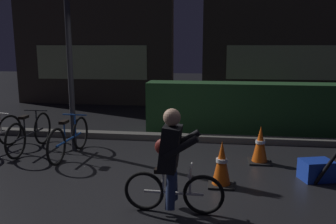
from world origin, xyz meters
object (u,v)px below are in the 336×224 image
cyclist (172,160)px  closed_umbrella (332,160)px  street_post (71,76)px  traffic_cone_near (222,164)px  blue_crate (316,170)px  parked_bike_center_left (69,139)px  traffic_cone_far (260,145)px  parked_bike_left_mid (30,133)px

cyclist → closed_umbrella: bearing=26.9°
street_post → traffic_cone_near: 3.19m
closed_umbrella → blue_crate: bearing=136.9°
street_post → traffic_cone_near: street_post is taller
street_post → parked_bike_center_left: street_post is taller
street_post → closed_umbrella: (4.21, -1.15, -1.01)m
cyclist → traffic_cone_far: bearing=58.3°
closed_umbrella → street_post: bearing=-173.8°
street_post → traffic_cone_near: size_ratio=4.32×
traffic_cone_far → cyclist: bearing=-123.0°
street_post → traffic_cone_far: (3.36, -0.23, -1.10)m
blue_crate → cyclist: cyclist is taller
traffic_cone_far → cyclist: 2.32m
parked_bike_left_mid → blue_crate: parked_bike_left_mid is taller
parked_bike_left_mid → blue_crate: bearing=-98.9°
blue_crate → cyclist: size_ratio=0.35×
parked_bike_center_left → cyclist: (2.05, -1.82, 0.30)m
traffic_cone_near → traffic_cone_far: (0.65, 1.07, -0.01)m
traffic_cone_near → cyclist: bearing=-124.9°
parked_bike_center_left → traffic_cone_near: 2.81m
blue_crate → parked_bike_left_mid: bearing=170.9°
traffic_cone_near → traffic_cone_far: 1.25m
street_post → parked_bike_center_left: size_ratio=1.81×
cyclist → closed_umbrella: (2.09, 1.00, -0.24)m
blue_crate → street_post: bearing=167.6°
parked_bike_center_left → traffic_cone_far: (3.30, 0.11, -0.02)m
traffic_cone_near → blue_crate: (1.38, 0.40, -0.16)m
traffic_cone_far → street_post: bearing=176.1°
blue_crate → parked_bike_center_left: bearing=172.1°
blue_crate → closed_umbrella: closed_umbrella is taller
traffic_cone_near → closed_umbrella: 1.51m
parked_bike_left_mid → traffic_cone_near: (3.51, -1.18, -0.02)m
traffic_cone_far → cyclist: cyclist is taller
traffic_cone_near → parked_bike_left_mid: bearing=161.4°
parked_bike_left_mid → closed_umbrella: size_ratio=1.87×
traffic_cone_far → cyclist: size_ratio=0.51×
traffic_cone_near → blue_crate: 1.45m
traffic_cone_near → traffic_cone_far: size_ratio=1.02×
street_post → traffic_cone_far: bearing=-3.9°
parked_bike_center_left → street_post: bearing=12.9°
traffic_cone_near → traffic_cone_far: bearing=58.6°
street_post → parked_bike_center_left: bearing=-79.7°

